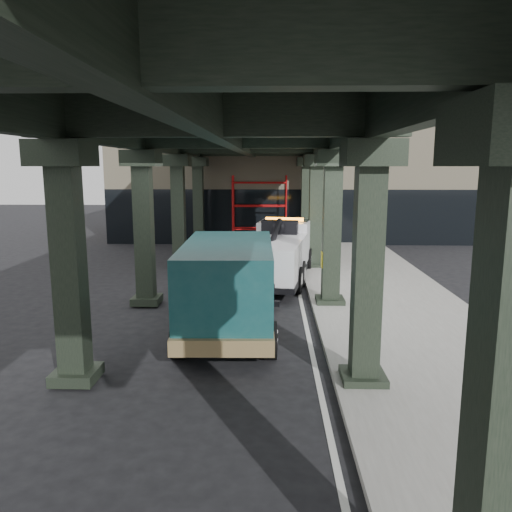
# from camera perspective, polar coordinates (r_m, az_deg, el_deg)

# --- Properties ---
(ground) EXTENTS (90.00, 90.00, 0.00)m
(ground) POSITION_cam_1_polar(r_m,az_deg,el_deg) (14.50, -1.03, -7.88)
(ground) COLOR black
(ground) RESTS_ON ground
(sidewalk) EXTENTS (5.00, 40.00, 0.15)m
(sidewalk) POSITION_cam_1_polar(r_m,az_deg,el_deg) (16.81, 14.90, -5.41)
(sidewalk) COLOR gray
(sidewalk) RESTS_ON ground
(lane_stripe) EXTENTS (0.12, 38.00, 0.01)m
(lane_stripe) POSITION_cam_1_polar(r_m,az_deg,el_deg) (16.42, 5.28, -5.72)
(lane_stripe) COLOR silver
(lane_stripe) RESTS_ON ground
(viaduct) EXTENTS (7.40, 32.00, 6.40)m
(viaduct) POSITION_cam_1_polar(r_m,az_deg,el_deg) (15.83, -2.22, 13.68)
(viaduct) COLOR black
(viaduct) RESTS_ON ground
(building) EXTENTS (22.00, 10.00, 8.00)m
(building) POSITION_cam_1_polar(r_m,az_deg,el_deg) (33.79, 4.08, 9.33)
(building) COLOR #C6B793
(building) RESTS_ON ground
(scaffolding) EXTENTS (3.08, 0.88, 4.00)m
(scaffolding) POSITION_cam_1_polar(r_m,az_deg,el_deg) (28.51, 0.41, 5.40)
(scaffolding) COLOR #B90E0F
(scaffolding) RESTS_ON ground
(tow_truck) EXTENTS (3.21, 7.77, 2.48)m
(tow_truck) POSITION_cam_1_polar(r_m,az_deg,el_deg) (19.84, 2.60, 0.65)
(tow_truck) COLOR black
(tow_truck) RESTS_ON ground
(towed_van) EXTENTS (2.65, 6.29, 2.52)m
(towed_van) POSITION_cam_1_polar(r_m,az_deg,el_deg) (13.60, -3.12, -3.17)
(towed_van) COLOR #134446
(towed_van) RESTS_ON ground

